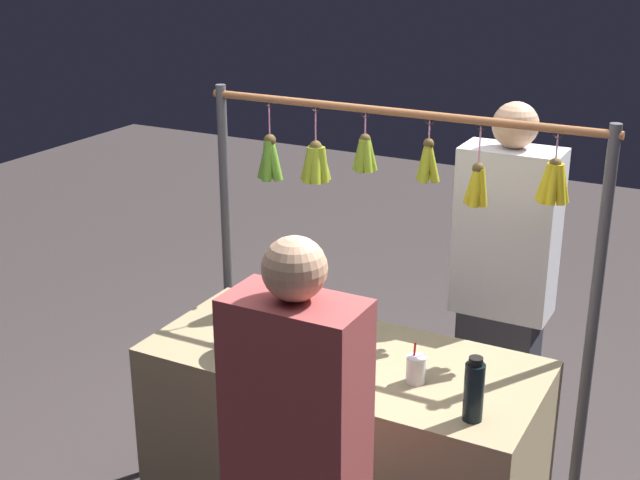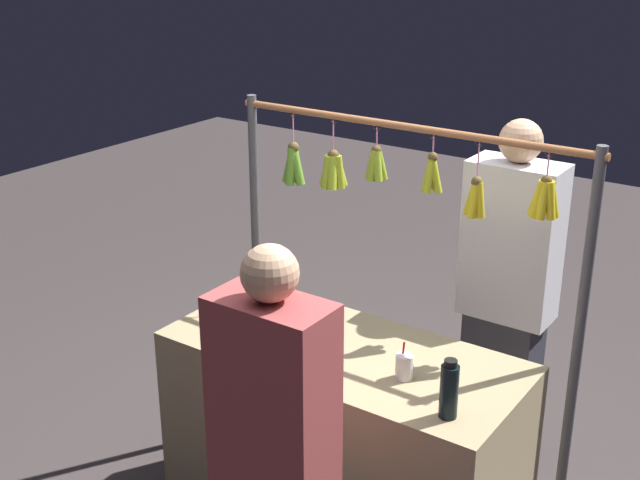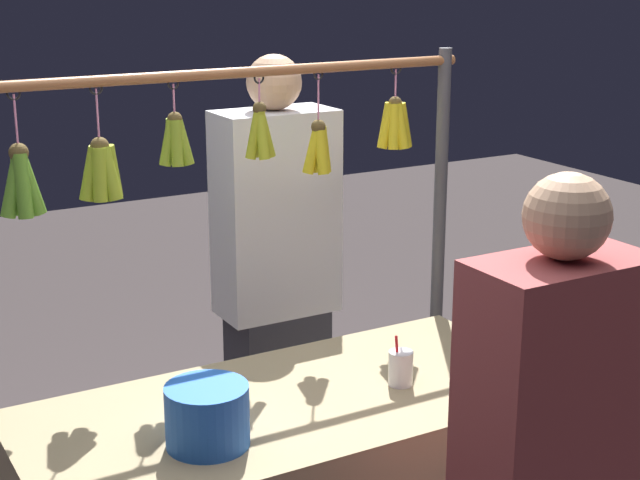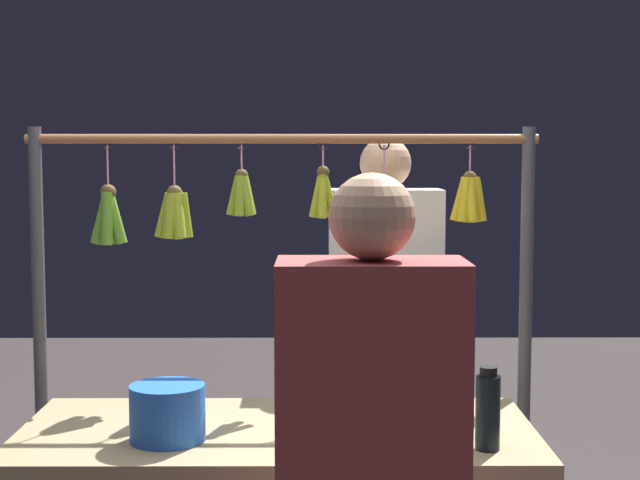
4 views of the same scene
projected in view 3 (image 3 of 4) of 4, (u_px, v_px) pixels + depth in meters
The scene contains 5 objects.
display_rack at pixel (216, 234), 2.95m from camera, with size 1.70×0.13×1.79m.
water_bottle at pixel (506, 349), 2.75m from camera, with size 0.07×0.07×0.23m.
blue_bucket at pixel (207, 416), 2.41m from camera, with size 0.21×0.21×0.16m, color blue.
drink_cup at pixel (401, 368), 2.76m from camera, with size 0.07×0.07×0.15m.
vendor_person at pixel (277, 302), 3.54m from camera, with size 0.42×0.23×1.76m.
Camera 3 is at (1.14, 2.17, 2.07)m, focal length 54.67 mm.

